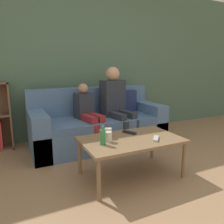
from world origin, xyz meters
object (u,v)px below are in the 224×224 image
Objects in this scene: cup_far at (108,133)px; tv_remote_1 at (129,132)px; person_child at (88,113)px; coffee_table at (131,142)px; tv_remote_0 at (156,139)px; person_adult at (116,100)px; cup_near at (108,137)px; bottle at (103,137)px; couch at (98,126)px.

cup_far is 0.30m from tv_remote_1.
person_child is at bearing 78.68° from tv_remote_1.
tv_remote_1 reaches higher than coffee_table.
person_child reaches higher than coffee_table.
person_child is 1.18m from tv_remote_0.
coffee_table is 0.27m from tv_remote_0.
person_child is at bearing 176.38° from person_adult.
tv_remote_1 is (0.34, 0.16, -0.04)m from cup_near.
coffee_table is at bearing -172.60° from tv_remote_0.
tv_remote_1 is 0.48m from bottle.
person_adult is 1.21m from tv_remote_0.
person_adult is at bearing -16.20° from couch.
couch is 2.08× the size of person_child.
cup_far is 0.52m from tv_remote_0.
tv_remote_1 is (-0.24, -0.86, -0.25)m from person_adult.
cup_far is (-0.54, -0.90, -0.21)m from person_adult.
bottle reaches higher than tv_remote_0.
couch is 1.67× the size of person_adult.
cup_far is at bearing -105.90° from person_child.
coffee_table is at bearing -92.64° from person_child.
couch is 11.54× the size of tv_remote_1.
cup_near is 0.96× the size of cup_far.
couch is 10.36× the size of bottle.
coffee_table is 1.12× the size of person_child.
couch is 1.27m from tv_remote_0.
tv_remote_0 is at bearing -33.56° from coffee_table.
cup_far is at bearing 148.67° from coffee_table.
cup_far is at bearing 66.71° from cup_near.
cup_near is at bearing -108.27° from person_child.
tv_remote_0 is 0.92× the size of tv_remote_1.
coffee_table is 6.74× the size of tv_remote_0.
couch is 18.32× the size of cup_far.
person_adult is at bearing 47.66° from tv_remote_1.
person_adult is 6.21× the size of bottle.
couch reaches higher than cup_near.
cup_near is 0.38m from tv_remote_1.
coffee_table is at bearing -140.94° from tv_remote_1.
tv_remote_0 reaches higher than coffee_table.
person_child is at bearing 78.24° from bottle.
bottle is at bearing -147.89° from cup_near.
coffee_table is at bearing 6.58° from bottle.
person_adult is 1.28m from bottle.
cup_far is at bearing -105.59° from couch.
coffee_table is 6.20× the size of tv_remote_1.
bottle is at bearing -112.60° from person_child.
cup_near is (-0.13, -0.96, -0.06)m from person_child.
cup_far is (-0.07, -0.85, -0.05)m from person_child.
bottle is (-0.57, 0.11, 0.07)m from tv_remote_0.
person_child reaches higher than bottle.
cup_far is 0.22m from bottle.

